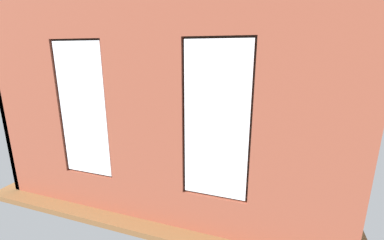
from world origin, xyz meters
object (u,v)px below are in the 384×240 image
object	(u,v)px
table_plant_small	(196,136)
media_console	(103,141)
potted_plant_corner_far_left	(309,193)
potted_plant_mid_room_small	(240,140)
couch_by_window	(127,174)
cup_ceramic	(191,137)
potted_plant_between_couches	(193,174)
remote_black	(198,141)
potted_plant_near_tv	(95,141)
coffee_table	(196,142)
tv_flatscreen	(100,115)
potted_plant_beside_window_right	(75,158)
couch_left	(293,160)
potted_plant_corner_near_left	(297,122)
potted_plant_by_left_couch	(276,136)

from	to	relation	value
table_plant_small	media_console	size ratio (longest dim) A/B	0.21
potted_plant_corner_far_left	potted_plant_mid_room_small	world-z (taller)	potted_plant_corner_far_left
media_console	couch_by_window	bearing A→B (deg)	138.86
cup_ceramic	potted_plant_between_couches	bearing A→B (deg)	109.82
remote_black	potted_plant_near_tv	size ratio (longest dim) A/B	0.13
table_plant_small	remote_black	size ratio (longest dim) A/B	1.16
table_plant_small	potted_plant_near_tv	size ratio (longest dim) A/B	0.15
remote_black	potted_plant_near_tv	world-z (taller)	potted_plant_near_tv
coffee_table	tv_flatscreen	bearing A→B (deg)	11.86
tv_flatscreen	potted_plant_corner_far_left	world-z (taller)	tv_flatscreen
media_console	tv_flatscreen	distance (m)	0.73
potted_plant_beside_window_right	coffee_table	bearing A→B (deg)	-130.80
table_plant_small	potted_plant_corner_far_left	size ratio (longest dim) A/B	0.22
couch_left	potted_plant_corner_near_left	world-z (taller)	potted_plant_corner_near_left
couch_by_window	remote_black	world-z (taller)	couch_by_window
potted_plant_between_couches	potted_plant_near_tv	distance (m)	2.64
cup_ceramic	potted_plant_corner_near_left	bearing A→B (deg)	-145.83
tv_flatscreen	potted_plant_by_left_couch	world-z (taller)	tv_flatscreen
table_plant_small	media_console	world-z (taller)	table_plant_small
remote_black	potted_plant_mid_room_small	distance (m)	1.13
coffee_table	tv_flatscreen	size ratio (longest dim) A/B	0.97
potted_plant_near_tv	potted_plant_by_left_couch	bearing A→B (deg)	-146.60
remote_black	potted_plant_by_left_couch	world-z (taller)	potted_plant_by_left_couch
couch_left	remote_black	size ratio (longest dim) A/B	11.53
coffee_table	potted_plant_between_couches	xyz separation A→B (m)	(-0.61, 2.02, 0.16)
potted_plant_between_couches	potted_plant_mid_room_small	bearing A→B (deg)	-100.68
potted_plant_between_couches	potted_plant_by_left_couch	xyz separation A→B (m)	(-1.35, -3.16, -0.15)
media_console	potted_plant_by_left_couch	world-z (taller)	potted_plant_by_left_couch
couch_left	media_console	world-z (taller)	couch_left
coffee_table	couch_left	bearing A→B (deg)	173.32
media_console	potted_plant_between_couches	distance (m)	3.47
couch_left	couch_by_window	bearing A→B (deg)	-61.31
table_plant_small	potted_plant_near_tv	distance (m)	2.44
potted_plant_corner_far_left	potted_plant_mid_room_small	xyz separation A→B (m)	(1.44, -2.62, -0.18)
media_console	potted_plant_corner_far_left	bearing A→B (deg)	161.90
couch_left	remote_black	bearing A→B (deg)	-95.64
couch_by_window	potted_plant_near_tv	world-z (taller)	potted_plant_near_tv
tv_flatscreen	media_console	bearing A→B (deg)	90.00
remote_black	couch_by_window	bearing A→B (deg)	35.80
potted_plant_by_left_couch	potted_plant_near_tv	size ratio (longest dim) A/B	0.48
table_plant_small	potted_plant_corner_near_left	size ratio (longest dim) A/B	0.20
couch_left	tv_flatscreen	distance (m)	4.93
table_plant_small	tv_flatscreen	xyz separation A→B (m)	(2.51, 0.53, 0.48)
remote_black	potted_plant_corner_near_left	xyz separation A→B (m)	(-2.42, -2.00, 0.19)
couch_left	potted_plant_between_couches	size ratio (longest dim) A/B	1.63
coffee_table	remote_black	size ratio (longest dim) A/B	7.10
potted_plant_between_couches	potted_plant_by_left_couch	distance (m)	3.44
potted_plant_by_left_couch	tv_flatscreen	bearing A→B (deg)	20.47
tv_flatscreen	potted_plant_corner_near_left	bearing A→B (deg)	-154.26
couch_left	table_plant_small	bearing A→B (deg)	-98.02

